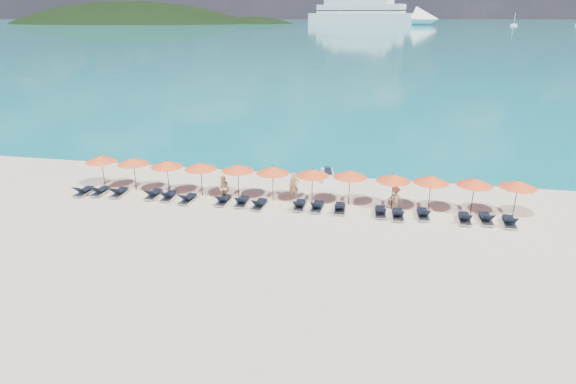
# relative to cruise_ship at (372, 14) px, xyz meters

# --- Properties ---
(ground) EXTENTS (1400.00, 1400.00, 0.00)m
(ground) POSITION_rel_cruise_ship_xyz_m (12.55, -545.25, -10.94)
(ground) COLOR beige
(sea) EXTENTS (1600.00, 1300.00, 0.01)m
(sea) POSITION_rel_cruise_ship_xyz_m (12.55, 114.75, -10.93)
(sea) COLOR #1FA9B2
(sea) RESTS_ON ground
(headland_main) EXTENTS (374.00, 242.00, 126.50)m
(headland_main) POSITION_rel_cruise_ship_xyz_m (-287.45, -5.25, -48.94)
(headland_main) COLOR black
(headland_main) RESTS_ON ground
(headland_small) EXTENTS (162.00, 126.00, 85.50)m
(headland_small) POSITION_rel_cruise_ship_xyz_m (-137.45, 14.75, -45.94)
(headland_small) COLOR black
(headland_small) RESTS_ON ground
(cruise_ship) EXTENTS (147.58, 83.63, 42.03)m
(cruise_ship) POSITION_rel_cruise_ship_xyz_m (0.00, 0.00, 0.00)
(cruise_ship) COLOR white
(cruise_ship) RESTS_ON ground
(sailboat_near) EXTENTS (6.32, 2.11, 11.58)m
(sailboat_near) POSITION_rel_cruise_ship_xyz_m (138.26, -38.31, -9.75)
(sailboat_near) COLOR white
(sailboat_near) RESTS_ON ground
(jetski) EXTENTS (1.28, 2.31, 0.78)m
(jetski) POSITION_rel_cruise_ship_xyz_m (14.20, -536.00, -10.62)
(jetski) COLOR white
(jetski) RESTS_ON ground
(beachgoer_a) EXTENTS (0.69, 0.52, 1.71)m
(beachgoer_a) POSITION_rel_cruise_ship_xyz_m (12.53, -540.17, -10.08)
(beachgoer_a) COLOR tan
(beachgoer_a) RESTS_ON ground
(beachgoer_b) EXTENTS (0.78, 0.45, 1.61)m
(beachgoer_b) POSITION_rel_cruise_ship_xyz_m (8.31, -541.34, -10.13)
(beachgoer_b) COLOR tan
(beachgoer_b) RESTS_ON ground
(beachgoer_c) EXTENTS (0.96, 0.50, 1.44)m
(beachgoer_c) POSITION_rel_cruise_ship_xyz_m (18.81, -540.78, -10.22)
(beachgoer_c) COLOR tan
(beachgoer_c) RESTS_ON ground
(umbrella_0) EXTENTS (2.10, 2.10, 2.28)m
(umbrella_0) POSITION_rel_cruise_ship_xyz_m (-0.43, -540.54, -8.92)
(umbrella_0) COLOR black
(umbrella_0) RESTS_ON ground
(umbrella_1) EXTENTS (2.10, 2.10, 2.28)m
(umbrella_1) POSITION_rel_cruise_ship_xyz_m (1.93, -540.66, -8.92)
(umbrella_1) COLOR black
(umbrella_1) RESTS_ON ground
(umbrella_2) EXTENTS (2.10, 2.10, 2.28)m
(umbrella_2) POSITION_rel_cruise_ship_xyz_m (4.35, -540.82, -8.92)
(umbrella_2) COLOR black
(umbrella_2) RESTS_ON ground
(umbrella_3) EXTENTS (2.10, 2.10, 2.28)m
(umbrella_3) POSITION_rel_cruise_ship_xyz_m (6.64, -540.82, -8.92)
(umbrella_3) COLOR black
(umbrella_3) RESTS_ON ground
(umbrella_4) EXTENTS (2.10, 2.10, 2.28)m
(umbrella_4) POSITION_rel_cruise_ship_xyz_m (9.06, -540.72, -8.92)
(umbrella_4) COLOR black
(umbrella_4) RESTS_ON ground
(umbrella_5) EXTENTS (2.10, 2.10, 2.28)m
(umbrella_5) POSITION_rel_cruise_ship_xyz_m (11.31, -540.76, -8.92)
(umbrella_5) COLOR black
(umbrella_5) RESTS_ON ground
(umbrella_6) EXTENTS (2.10, 2.10, 2.28)m
(umbrella_6) POSITION_rel_cruise_ship_xyz_m (13.78, -540.78, -8.92)
(umbrella_6) COLOR black
(umbrella_6) RESTS_ON ground
(umbrella_7) EXTENTS (2.10, 2.10, 2.28)m
(umbrella_7) POSITION_rel_cruise_ship_xyz_m (16.03, -540.59, -8.92)
(umbrella_7) COLOR black
(umbrella_7) RESTS_ON ground
(umbrella_8) EXTENTS (2.10, 2.10, 2.28)m
(umbrella_8) POSITION_rel_cruise_ship_xyz_m (18.59, -540.82, -8.92)
(umbrella_8) COLOR black
(umbrella_8) RESTS_ON ground
(umbrella_9) EXTENTS (2.10, 2.10, 2.28)m
(umbrella_9) POSITION_rel_cruise_ship_xyz_m (20.75, -540.73, -8.92)
(umbrella_9) COLOR black
(umbrella_9) RESTS_ON ground
(umbrella_10) EXTENTS (2.10, 2.10, 2.28)m
(umbrella_10) POSITION_rel_cruise_ship_xyz_m (23.16, -540.72, -8.92)
(umbrella_10) COLOR black
(umbrella_10) RESTS_ON ground
(umbrella_11) EXTENTS (2.10, 2.10, 2.28)m
(umbrella_11) POSITION_rel_cruise_ship_xyz_m (25.49, -540.65, -8.92)
(umbrella_11) COLOR black
(umbrella_11) RESTS_ON ground
(lounger_0) EXTENTS (0.65, 1.71, 0.66)m
(lounger_0) POSITION_rel_cruise_ship_xyz_m (-1.00, -542.10, -10.70)
(lounger_0) COLOR silver
(lounger_0) RESTS_ON ground
(lounger_1) EXTENTS (0.63, 1.70, 0.66)m
(lounger_1) POSITION_rel_cruise_ship_xyz_m (0.02, -541.87, -10.70)
(lounger_1) COLOR silver
(lounger_1) RESTS_ON ground
(lounger_2) EXTENTS (0.68, 1.72, 0.66)m
(lounger_2) POSITION_rel_cruise_ship_xyz_m (1.35, -541.83, -10.70)
(lounger_2) COLOR silver
(lounger_2) RESTS_ON ground
(lounger_3) EXTENTS (0.62, 1.70, 0.66)m
(lounger_3) POSITION_rel_cruise_ship_xyz_m (3.68, -541.73, -10.70)
(lounger_3) COLOR silver
(lounger_3) RESTS_ON ground
(lounger_4) EXTENTS (0.73, 1.74, 0.66)m
(lounger_4) POSITION_rel_cruise_ship_xyz_m (4.77, -541.82, -10.70)
(lounger_4) COLOR silver
(lounger_4) RESTS_ON ground
(lounger_5) EXTENTS (0.76, 1.75, 0.66)m
(lounger_5) POSITION_rel_cruise_ship_xyz_m (6.15, -542.07, -10.70)
(lounger_5) COLOR silver
(lounger_5) RESTS_ON ground
(lounger_6) EXTENTS (0.64, 1.71, 0.66)m
(lounger_6) POSITION_rel_cruise_ship_xyz_m (8.40, -541.85, -10.70)
(lounger_6) COLOR silver
(lounger_6) RESTS_ON ground
(lounger_7) EXTENTS (0.70, 1.73, 0.66)m
(lounger_7) POSITION_rel_cruise_ship_xyz_m (9.60, -541.87, -10.70)
(lounger_7) COLOR silver
(lounger_7) RESTS_ON ground
(lounger_8) EXTENTS (0.73, 1.74, 0.66)m
(lounger_8) POSITION_rel_cruise_ship_xyz_m (10.76, -542.08, -10.70)
(lounger_8) COLOR silver
(lounger_8) RESTS_ON ground
(lounger_9) EXTENTS (0.63, 1.70, 0.66)m
(lounger_9) POSITION_rel_cruise_ship_xyz_m (13.16, -541.76, -10.70)
(lounger_9) COLOR silver
(lounger_9) RESTS_ON ground
(lounger_10) EXTENTS (0.70, 1.73, 0.66)m
(lounger_10) POSITION_rel_cruise_ship_xyz_m (14.24, -541.78, -10.70)
(lounger_10) COLOR silver
(lounger_10) RESTS_ON ground
(lounger_11) EXTENTS (0.67, 1.72, 0.66)m
(lounger_11) POSITION_rel_cruise_ship_xyz_m (15.59, -541.79, -10.70)
(lounger_11) COLOR silver
(lounger_11) RESTS_ON ground
(lounger_12) EXTENTS (0.71, 1.73, 0.66)m
(lounger_12) POSITION_rel_cruise_ship_xyz_m (17.97, -541.88, -10.70)
(lounger_12) COLOR silver
(lounger_12) RESTS_ON ground
(lounger_13) EXTENTS (0.70, 1.73, 0.66)m
(lounger_13) POSITION_rel_cruise_ship_xyz_m (18.96, -542.09, -10.70)
(lounger_13) COLOR silver
(lounger_13) RESTS_ON ground
(lounger_14) EXTENTS (0.71, 1.73, 0.66)m
(lounger_14) POSITION_rel_cruise_ship_xyz_m (20.39, -541.74, -10.70)
(lounger_14) COLOR silver
(lounger_14) RESTS_ON ground
(lounger_15) EXTENTS (0.66, 1.72, 0.66)m
(lounger_15) POSITION_rel_cruise_ship_xyz_m (22.65, -541.93, -10.70)
(lounger_15) COLOR silver
(lounger_15) RESTS_ON ground
(lounger_16) EXTENTS (0.68, 1.72, 0.66)m
(lounger_16) POSITION_rel_cruise_ship_xyz_m (23.82, -541.72, -10.70)
(lounger_16) COLOR silver
(lounger_16) RESTS_ON ground
(lounger_17) EXTENTS (0.72, 1.74, 0.66)m
(lounger_17) POSITION_rel_cruise_ship_xyz_m (25.02, -541.92, -10.70)
(lounger_17) COLOR silver
(lounger_17) RESTS_ON ground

